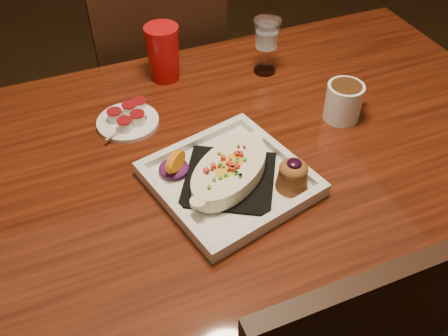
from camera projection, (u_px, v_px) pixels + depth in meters
name	position (u px, v px, depth m)	size (l,w,h in m)	color
floor	(228.00, 316.00, 1.66)	(7.00, 7.00, 0.00)	black
table	(230.00, 177.00, 1.21)	(1.50, 0.90, 0.75)	maroon
chair_far	(159.00, 89.00, 1.73)	(0.42, 0.42, 0.93)	black
plate	(234.00, 175.00, 1.04)	(0.36, 0.36, 0.08)	white
coffee_mug	(345.00, 100.00, 1.19)	(0.12, 0.09, 0.09)	white
goblet	(267.00, 37.00, 1.30)	(0.07, 0.07, 0.15)	silver
saucer	(127.00, 120.00, 1.19)	(0.15, 0.15, 0.10)	white
creamer_loose	(139.00, 105.00, 1.23)	(0.04, 0.04, 0.03)	white
red_tumbler	(163.00, 53.00, 1.30)	(0.09, 0.09, 0.15)	red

